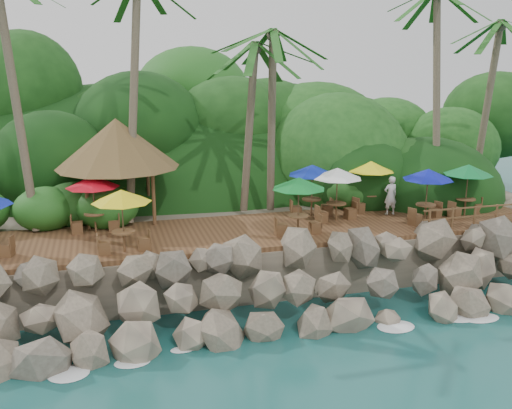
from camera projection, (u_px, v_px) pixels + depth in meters
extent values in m
plane|color=#19514F|center=(302.00, 342.00, 19.66)|extent=(140.00, 140.00, 0.00)
cube|color=gray|center=(213.00, 203.00, 34.37)|extent=(32.00, 25.20, 2.10)
ellipsoid|color=#143811|center=(193.00, 193.00, 41.65)|extent=(44.80, 28.00, 15.40)
cube|color=brown|center=(256.00, 231.00, 24.73)|extent=(26.00, 5.00, 0.20)
ellipsoid|color=white|center=(23.00, 373.00, 17.65)|extent=(1.20, 0.80, 0.06)
ellipsoid|color=white|center=(123.00, 360.00, 18.41)|extent=(1.20, 0.80, 0.06)
ellipsoid|color=white|center=(214.00, 348.00, 19.17)|extent=(1.20, 0.80, 0.06)
ellipsoid|color=white|center=(299.00, 337.00, 19.93)|extent=(1.20, 0.80, 0.06)
ellipsoid|color=white|center=(377.00, 327.00, 20.69)|extent=(1.20, 0.80, 0.06)
ellipsoid|color=white|center=(450.00, 317.00, 21.45)|extent=(1.20, 0.80, 0.06)
cylinder|color=brown|center=(16.00, 104.00, 23.58)|extent=(1.28, 2.04, 10.58)
cylinder|color=brown|center=(134.00, 99.00, 25.11)|extent=(1.49, 2.86, 10.64)
cylinder|color=brown|center=(249.00, 130.00, 26.70)|extent=(0.99, 0.87, 7.82)
ellipsoid|color=#23601E|center=(249.00, 43.00, 25.74)|extent=(6.00, 6.00, 2.40)
cylinder|color=brown|center=(272.00, 124.00, 26.78)|extent=(0.43, 0.78, 8.38)
ellipsoid|color=#23601E|center=(272.00, 31.00, 25.75)|extent=(6.00, 6.00, 2.40)
cylinder|color=brown|center=(437.00, 98.00, 28.38)|extent=(0.71, 2.24, 10.39)
cylinder|color=brown|center=(486.00, 111.00, 29.96)|extent=(0.57, 1.17, 8.98)
ellipsoid|color=#23601E|center=(495.00, 21.00, 28.86)|extent=(6.00, 6.00, 2.40)
cylinder|color=brown|center=(87.00, 202.00, 24.38)|extent=(0.16, 0.16, 2.40)
cylinder|color=brown|center=(154.00, 198.00, 25.09)|extent=(0.16, 0.16, 2.40)
cylinder|color=brown|center=(88.00, 189.00, 26.99)|extent=(0.16, 0.16, 2.40)
cylinder|color=brown|center=(148.00, 185.00, 27.70)|extent=(0.16, 0.16, 2.40)
cone|color=brown|center=(117.00, 143.00, 25.48)|extent=(5.51, 5.51, 2.20)
cylinder|color=brown|center=(369.00, 203.00, 27.66)|extent=(0.09, 0.09, 0.79)
cylinder|color=brown|center=(370.00, 195.00, 27.56)|extent=(0.90, 0.90, 0.05)
cylinder|color=brown|center=(370.00, 187.00, 27.47)|extent=(0.05, 0.05, 2.35)
cone|color=yellow|center=(371.00, 166.00, 27.22)|extent=(2.24, 2.24, 0.48)
cube|color=brown|center=(359.00, 208.00, 27.24)|extent=(0.59, 0.59, 0.49)
cube|color=brown|center=(379.00, 203.00, 28.15)|extent=(0.59, 0.59, 0.49)
cylinder|color=brown|center=(425.00, 213.00, 25.72)|extent=(0.09, 0.09, 0.79)
cylinder|color=brown|center=(426.00, 205.00, 25.62)|extent=(0.90, 0.90, 0.05)
cylinder|color=brown|center=(426.00, 197.00, 25.53)|extent=(0.05, 0.05, 2.35)
cone|color=#0C15A3|center=(428.00, 174.00, 25.28)|extent=(2.24, 2.24, 0.48)
cube|color=brown|center=(415.00, 219.00, 25.31)|extent=(0.59, 0.59, 0.49)
cube|color=brown|center=(435.00, 214.00, 26.21)|extent=(0.59, 0.59, 0.49)
cylinder|color=brown|center=(95.00, 223.00, 24.23)|extent=(0.09, 0.09, 0.79)
cylinder|color=brown|center=(95.00, 214.00, 24.13)|extent=(0.90, 0.90, 0.05)
cylinder|color=brown|center=(94.00, 205.00, 24.03)|extent=(0.05, 0.05, 2.35)
cone|color=red|center=(92.00, 181.00, 23.79)|extent=(2.24, 2.24, 0.48)
cube|color=brown|center=(77.00, 228.00, 24.07)|extent=(0.45, 0.45, 0.49)
cube|color=brown|center=(114.00, 225.00, 24.46)|extent=(0.45, 0.45, 0.49)
cylinder|color=brown|center=(298.00, 225.00, 23.90)|extent=(0.09, 0.09, 0.79)
cylinder|color=brown|center=(298.00, 216.00, 23.80)|extent=(0.90, 0.90, 0.05)
cylinder|color=brown|center=(298.00, 207.00, 23.71)|extent=(0.05, 0.05, 2.35)
cone|color=#0D7829|center=(299.00, 183.00, 23.46)|extent=(2.24, 2.24, 0.48)
cube|color=brown|center=(281.00, 230.00, 23.77)|extent=(0.46, 0.46, 0.49)
cube|color=brown|center=(315.00, 227.00, 24.11)|extent=(0.46, 0.46, 0.49)
cylinder|color=brown|center=(465.00, 207.00, 26.79)|extent=(0.09, 0.09, 0.79)
cylinder|color=brown|center=(466.00, 199.00, 26.69)|extent=(0.90, 0.90, 0.05)
cylinder|color=brown|center=(466.00, 191.00, 26.60)|extent=(0.05, 0.05, 2.35)
cone|color=#0C6D30|center=(468.00, 170.00, 26.35)|extent=(2.24, 2.24, 0.48)
cube|color=brown|center=(454.00, 213.00, 26.43)|extent=(0.57, 0.57, 0.49)
cube|color=brown|center=(475.00, 208.00, 27.22)|extent=(0.57, 0.57, 0.49)
cylinder|color=brown|center=(336.00, 212.00, 25.96)|extent=(0.09, 0.09, 0.79)
cylinder|color=brown|center=(336.00, 203.00, 25.86)|extent=(0.90, 0.90, 0.05)
cylinder|color=brown|center=(337.00, 195.00, 25.77)|extent=(0.05, 0.05, 2.35)
cone|color=white|center=(337.00, 173.00, 25.52)|extent=(2.24, 2.24, 0.48)
cube|color=brown|center=(322.00, 217.00, 25.71)|extent=(0.51, 0.51, 0.49)
cube|color=brown|center=(350.00, 214.00, 26.28)|extent=(0.51, 0.51, 0.49)
cube|color=brown|center=(7.00, 250.00, 21.27)|extent=(0.55, 0.55, 0.49)
cylinder|color=brown|center=(124.00, 242.00, 21.69)|extent=(0.09, 0.09, 0.79)
cylinder|color=brown|center=(124.00, 232.00, 21.59)|extent=(0.90, 0.90, 0.05)
cylinder|color=brown|center=(123.00, 222.00, 21.50)|extent=(0.05, 0.05, 2.35)
cone|color=yellow|center=(121.00, 196.00, 21.25)|extent=(2.24, 2.24, 0.48)
cube|color=brown|center=(104.00, 248.00, 21.50)|extent=(0.47, 0.47, 0.49)
cube|color=brown|center=(144.00, 244.00, 21.95)|extent=(0.47, 0.47, 0.49)
cylinder|color=brown|center=(311.00, 208.00, 26.73)|extent=(0.09, 0.09, 0.79)
cylinder|color=brown|center=(312.00, 199.00, 26.63)|extent=(0.90, 0.90, 0.05)
cylinder|color=brown|center=(312.00, 191.00, 26.54)|extent=(0.05, 0.05, 2.35)
cone|color=#0B229B|center=(312.00, 170.00, 26.29)|extent=(2.24, 2.24, 0.48)
cube|color=brown|center=(296.00, 211.00, 26.64)|extent=(0.48, 0.48, 0.49)
cube|color=brown|center=(327.00, 210.00, 26.90)|extent=(0.48, 0.48, 0.49)
cylinder|color=brown|center=(429.00, 221.00, 24.15)|extent=(0.10, 0.10, 1.00)
cylinder|color=brown|center=(452.00, 219.00, 24.43)|extent=(0.10, 0.10, 1.00)
cylinder|color=brown|center=(474.00, 217.00, 24.71)|extent=(0.10, 0.10, 1.00)
cylinder|color=brown|center=(496.00, 215.00, 24.99)|extent=(0.10, 0.10, 1.00)
cube|color=brown|center=(486.00, 206.00, 24.74)|extent=(6.10, 0.06, 0.06)
cube|color=brown|center=(486.00, 215.00, 24.84)|extent=(6.10, 0.06, 0.06)
imported|color=silver|center=(390.00, 195.00, 26.86)|extent=(0.69, 0.48, 1.83)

